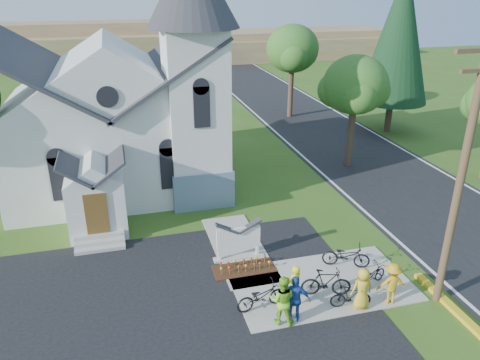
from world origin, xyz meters
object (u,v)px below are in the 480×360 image
object	(u,v)px
church_sign	(239,238)
utility_pole	(465,167)
cyclist_0	(294,286)
cyclist_3	(392,283)
cyclist_1	(282,300)
cyclist_2	(295,299)
bike_2	(346,256)
cyclist_4	(362,289)
bike_1	(326,282)
bike_3	(351,297)
bike_0	(261,296)
bike_4	(371,276)

from	to	relation	value
church_sign	utility_pole	world-z (taller)	utility_pole
cyclist_0	cyclist_3	world-z (taller)	cyclist_0
cyclist_1	cyclist_2	distance (m)	0.49
cyclist_0	bike_2	world-z (taller)	cyclist_0
utility_pole	cyclist_0	distance (m)	7.14
cyclist_1	cyclist_4	xyz separation A→B (m)	(3.07, 0.00, -0.11)
cyclist_0	bike_1	bearing A→B (deg)	170.81
church_sign	cyclist_2	distance (m)	4.49
bike_3	cyclist_4	xyz separation A→B (m)	(0.36, -0.11, 0.37)
bike_0	bike_4	xyz separation A→B (m)	(4.56, 0.19, -0.07)
utility_pole	cyclist_0	bearing A→B (deg)	169.31
cyclist_0	bike_0	distance (m)	1.25
cyclist_0	bike_2	distance (m)	3.59
cyclist_2	bike_1	bearing A→B (deg)	-124.26
bike_0	bike_3	distance (m)	3.27
cyclist_3	bike_4	xyz separation A→B (m)	(-0.17, 1.12, -0.40)
bike_3	bike_4	world-z (taller)	bike_3
cyclist_4	bike_4	world-z (taller)	cyclist_4
utility_pole	cyclist_0	world-z (taller)	utility_pole
church_sign	bike_4	distance (m)	5.59
cyclist_1	bike_4	distance (m)	4.29
bike_1	bike_2	world-z (taller)	bike_1
cyclist_1	church_sign	bearing A→B (deg)	-60.33
church_sign	cyclist_0	xyz separation A→B (m)	(1.11, -3.67, -0.11)
bike_0	cyclist_3	world-z (taller)	cyclist_3
church_sign	bike_1	bearing A→B (deg)	-53.34
bike_2	cyclist_1	bearing A→B (deg)	149.27
bike_2	bike_1	bearing A→B (deg)	158.98
church_sign	cyclist_3	world-z (taller)	cyclist_3
bike_0	bike_1	world-z (taller)	bike_1
utility_pole	bike_2	xyz separation A→B (m)	(-2.41, 2.89, -4.84)
cyclist_2	cyclist_3	world-z (taller)	cyclist_2
bike_2	utility_pole	bearing A→B (deg)	-115.42
bike_0	cyclist_2	distance (m)	1.38
bike_3	cyclist_1	bearing A→B (deg)	104.93
cyclist_2	cyclist_3	distance (m)	3.79
bike_3	bike_4	xyz separation A→B (m)	(1.39, 1.01, -0.02)
cyclist_0	cyclist_3	xyz separation A→B (m)	(3.55, -0.73, -0.03)
bike_0	bike_3	bearing A→B (deg)	-112.84
utility_pole	cyclist_0	xyz separation A→B (m)	(-5.45, 1.03, -4.49)
cyclist_3	cyclist_1	bearing A→B (deg)	9.35
cyclist_0	cyclist_2	size ratio (longest dim) A/B	0.96
cyclist_2	bike_2	bearing A→B (deg)	-117.26
church_sign	bike_2	size ratio (longest dim) A/B	1.12
bike_3	cyclist_4	distance (m)	0.53
bike_0	bike_1	distance (m)	2.60
cyclist_4	cyclist_0	bearing A→B (deg)	-14.81
bike_0	bike_3	size ratio (longest dim) A/B	1.28
cyclist_0	cyclist_2	world-z (taller)	cyclist_2
cyclist_4	bike_4	distance (m)	1.57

